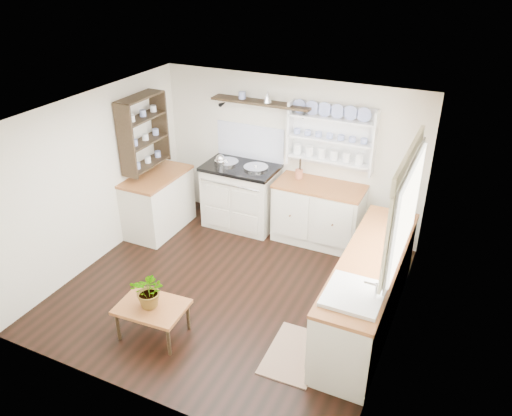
# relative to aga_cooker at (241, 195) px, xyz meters

# --- Properties ---
(floor) EXTENTS (4.00, 3.80, 0.01)m
(floor) POSITION_rel_aga_cooker_xyz_m (0.63, -1.57, -0.50)
(floor) COLOR black
(floor) RESTS_ON ground
(wall_back) EXTENTS (4.00, 0.02, 2.30)m
(wall_back) POSITION_rel_aga_cooker_xyz_m (0.63, 0.33, 0.65)
(wall_back) COLOR silver
(wall_back) RESTS_ON ground
(wall_right) EXTENTS (0.02, 3.80, 2.30)m
(wall_right) POSITION_rel_aga_cooker_xyz_m (2.63, -1.57, 0.65)
(wall_right) COLOR silver
(wall_right) RESTS_ON ground
(wall_left) EXTENTS (0.02, 3.80, 2.30)m
(wall_left) POSITION_rel_aga_cooker_xyz_m (-1.37, -1.57, 0.65)
(wall_left) COLOR silver
(wall_left) RESTS_ON ground
(ceiling) EXTENTS (4.00, 3.80, 0.01)m
(ceiling) POSITION_rel_aga_cooker_xyz_m (0.63, -1.57, 1.80)
(ceiling) COLOR white
(ceiling) RESTS_ON wall_back
(window) EXTENTS (0.08, 1.55, 1.22)m
(window) POSITION_rel_aga_cooker_xyz_m (2.58, -1.42, 1.06)
(window) COLOR white
(window) RESTS_ON wall_right
(aga_cooker) EXTENTS (1.10, 0.76, 1.02)m
(aga_cooker) POSITION_rel_aga_cooker_xyz_m (0.00, 0.00, 0.00)
(aga_cooker) COLOR beige
(aga_cooker) RESTS_ON floor
(back_cabinets) EXTENTS (1.27, 0.63, 0.90)m
(back_cabinets) POSITION_rel_aga_cooker_xyz_m (1.23, 0.03, -0.04)
(back_cabinets) COLOR beige
(back_cabinets) RESTS_ON floor
(right_cabinets) EXTENTS (0.62, 2.43, 0.90)m
(right_cabinets) POSITION_rel_aga_cooker_xyz_m (2.33, -1.47, -0.04)
(right_cabinets) COLOR beige
(right_cabinets) RESTS_ON floor
(belfast_sink) EXTENTS (0.55, 0.60, 0.45)m
(belfast_sink) POSITION_rel_aga_cooker_xyz_m (2.33, -2.22, 0.30)
(belfast_sink) COLOR white
(belfast_sink) RESTS_ON right_cabinets
(left_cabinets) EXTENTS (0.62, 1.13, 0.90)m
(left_cabinets) POSITION_rel_aga_cooker_xyz_m (-1.07, -0.67, -0.04)
(left_cabinets) COLOR beige
(left_cabinets) RESTS_ON floor
(plate_rack) EXTENTS (1.20, 0.22, 0.90)m
(plate_rack) POSITION_rel_aga_cooker_xyz_m (1.28, 0.29, 1.05)
(plate_rack) COLOR white
(plate_rack) RESTS_ON wall_back
(high_shelf) EXTENTS (1.50, 0.29, 0.16)m
(high_shelf) POSITION_rel_aga_cooker_xyz_m (0.23, 0.21, 1.41)
(high_shelf) COLOR black
(high_shelf) RESTS_ON wall_back
(left_shelving) EXTENTS (0.28, 0.80, 1.05)m
(left_shelving) POSITION_rel_aga_cooker_xyz_m (-1.21, -0.67, 1.05)
(left_shelving) COLOR black
(left_shelving) RESTS_ON wall_left
(kettle) EXTENTS (0.18, 0.18, 0.22)m
(kettle) POSITION_rel_aga_cooker_xyz_m (-0.28, -0.12, 0.54)
(kettle) COLOR silver
(kettle) RESTS_ON aga_cooker
(utensil_crock) EXTENTS (0.11, 0.11, 0.13)m
(utensil_crock) POSITION_rel_aga_cooker_xyz_m (0.88, 0.11, 0.47)
(utensil_crock) COLOR #A55A3C
(utensil_crock) RESTS_ON back_cabinets
(center_table) EXTENTS (0.77, 0.58, 0.40)m
(center_table) POSITION_rel_aga_cooker_xyz_m (0.24, -2.68, -0.14)
(center_table) COLOR brown
(center_table) RESTS_ON floor
(potted_plant) EXTENTS (0.43, 0.39, 0.41)m
(potted_plant) POSITION_rel_aga_cooker_xyz_m (0.24, -2.68, 0.11)
(potted_plant) COLOR #3F7233
(potted_plant) RESTS_ON center_table
(floor_rug) EXTENTS (0.58, 0.87, 0.02)m
(floor_rug) POSITION_rel_aga_cooker_xyz_m (1.78, -2.31, -0.49)
(floor_rug) COLOR #7B6147
(floor_rug) RESTS_ON floor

